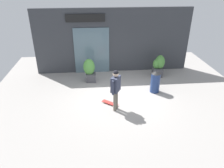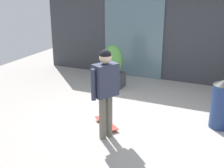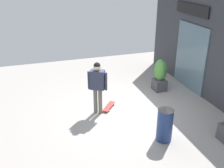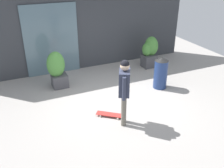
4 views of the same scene
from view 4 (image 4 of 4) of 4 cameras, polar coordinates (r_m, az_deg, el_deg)
The scene contains 7 objects.
ground_plane at distance 7.52m, azimuth 1.55°, elevation -4.72°, with size 12.00×12.00×0.00m, color #9E9993.
building_facade at distance 9.68m, azimuth -7.12°, elevation 13.46°, with size 8.53×0.31×3.51m.
skateboarder at distance 6.20m, azimuth 2.78°, elevation -0.45°, with size 0.45×0.57×1.77m.
skateboard at distance 6.98m, azimuth -0.46°, elevation -6.83°, with size 0.71×0.62×0.08m.
planter_box_left at distance 8.49m, azimuth -12.23°, elevation 3.52°, with size 0.62×0.52×1.24m.
planter_box_right at distance 10.10m, azimuth 8.45°, elevation 7.33°, with size 0.63×0.60×1.18m.
trash_bin at distance 8.44m, azimuth 10.84°, elevation 2.49°, with size 0.44×0.44×1.05m.
Camera 4 is at (-2.81, -5.79, 3.90)m, focal length 40.86 mm.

